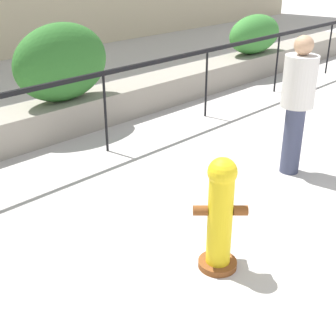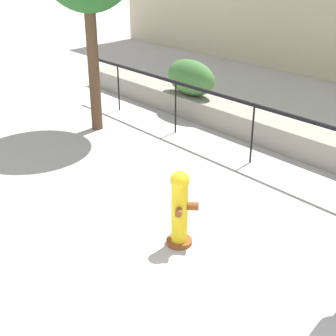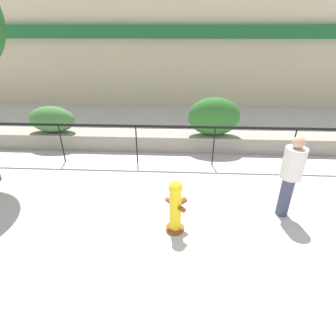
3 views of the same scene
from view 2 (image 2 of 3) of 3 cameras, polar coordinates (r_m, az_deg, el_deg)
hedge_bush_0 at (r=11.29m, az=2.77°, el=10.96°), size 1.47×0.66×0.83m
fire_hydrant at (r=6.16m, az=1.46°, el=-4.89°), size 0.50×0.50×1.08m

